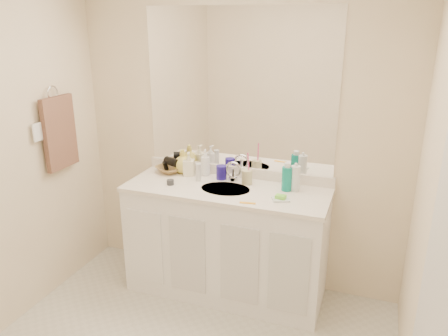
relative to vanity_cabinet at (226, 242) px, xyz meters
name	(u,v)px	position (x,y,z in m)	size (l,w,h in m)	color
wall_back	(238,137)	(0.00, 0.28, 0.77)	(2.60, 0.02, 2.40)	#F5E2C0
wall_right	(439,240)	(1.30, -1.02, 0.77)	(0.02, 2.60, 2.40)	#F5E2C0
vanity_cabinet	(226,242)	(0.00, 0.00, 0.00)	(1.50, 0.55, 0.85)	white
countertop	(226,190)	(0.00, 0.00, 0.44)	(1.52, 0.57, 0.03)	white
backsplash	(237,172)	(0.00, 0.26, 0.50)	(1.52, 0.03, 0.08)	white
sink_basin	(225,190)	(0.00, -0.02, 0.44)	(0.37, 0.37, 0.02)	beige
faucet	(233,174)	(0.00, 0.16, 0.51)	(0.02, 0.02, 0.11)	silver
mirror	(239,90)	(0.00, 0.27, 1.14)	(1.48, 0.01, 1.20)	white
blue_mug	(221,172)	(-0.10, 0.16, 0.51)	(0.08, 0.08, 0.11)	navy
tan_cup	(247,177)	(0.12, 0.13, 0.51)	(0.08, 0.08, 0.11)	#C6BD8C
toothbrush	(248,165)	(0.13, 0.13, 0.60)	(0.01, 0.01, 0.20)	#FC4292
mouthwash_bottle	(287,179)	(0.43, 0.10, 0.54)	(0.07, 0.07, 0.18)	#0B8575
clear_pump_bottle	(295,178)	(0.49, 0.12, 0.55)	(0.07, 0.07, 0.18)	silver
soap_dish	(281,199)	(0.43, -0.10, 0.46)	(0.11, 0.09, 0.01)	silver
green_soap	(281,197)	(0.43, -0.10, 0.48)	(0.07, 0.05, 0.03)	#78E938
orange_comb	(248,203)	(0.23, -0.22, 0.46)	(0.11, 0.02, 0.00)	#FFAB1A
dark_jar	(170,182)	(-0.42, -0.09, 0.47)	(0.05, 0.05, 0.04)	#2E2F34
extra_white_bottle	(199,172)	(-0.25, 0.07, 0.52)	(0.04, 0.04, 0.14)	silver
soap_bottle_white	(205,162)	(-0.25, 0.21, 0.56)	(0.08, 0.08, 0.21)	white
soap_bottle_cream	(189,164)	(-0.37, 0.16, 0.55)	(0.09, 0.09, 0.19)	#F5EEC7
soap_bottle_yellow	(183,161)	(-0.45, 0.20, 0.55)	(0.15, 0.15, 0.19)	#D6C753
wicker_basket	(170,169)	(-0.55, 0.17, 0.48)	(0.21, 0.21, 0.05)	olive
hair_dryer	(172,162)	(-0.53, 0.17, 0.54)	(0.07, 0.07, 0.14)	black
towel_ring	(53,93)	(-1.27, -0.25, 1.12)	(0.11, 0.11, 0.01)	silver
hand_towel	(60,133)	(-1.25, -0.25, 0.82)	(0.04, 0.32, 0.55)	#4D3329
switch_plate	(37,132)	(-1.27, -0.45, 0.88)	(0.01, 0.09, 0.13)	white
door	(435,325)	(1.29, -1.32, 0.57)	(0.02, 0.82, 2.00)	silver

